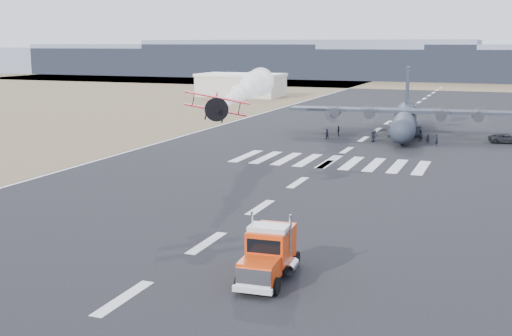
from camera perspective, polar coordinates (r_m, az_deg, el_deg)
The scene contains 21 objects.
ground at distance 41.41m, azimuth -11.70°, elevation -11.26°, with size 500.00×500.00×0.00m, color black.
scrub_far at distance 263.31m, azimuth 16.62°, elevation 7.20°, with size 500.00×80.00×0.00m, color olive.
runway_markings at distance 95.67m, azimuth 8.06°, elevation 1.58°, with size 60.00×260.00×0.01m, color silver, non-canonical shape.
ridge_seg_a at distance 363.43m, azimuth -15.58°, elevation 9.22°, with size 150.00×50.00×13.00m, color slate.
ridge_seg_b at distance 328.91m, azimuth -6.32°, elevation 9.58°, with size 150.00×50.00×15.00m, color slate.
ridge_seg_c at distance 304.53m, azimuth 4.76°, elevation 9.68°, with size 150.00×50.00×17.00m, color slate.
ridge_seg_d at distance 292.90m, azimuth 17.19°, elevation 8.79°, with size 150.00×50.00×13.00m, color slate.
hangar_left at distance 191.91m, azimuth -1.34°, elevation 7.41°, with size 24.50×14.50×6.70m.
semi_truck at distance 43.18m, azimuth 1.16°, elevation -7.51°, with size 3.23×8.34×3.70m.
aerobatic_biplane at distance 64.61m, azimuth -3.64°, elevation 5.61°, with size 6.52×6.08×3.11m.
smoke_trail at distance 93.00m, azimuth -0.01°, elevation 7.44°, with size 9.88×34.59×4.13m.
transport_aircraft at distance 113.21m, azimuth 13.09°, elevation 4.34°, with size 39.01×32.03×11.25m.
support_vehicle at distance 108.78m, azimuth 21.37°, elevation 2.46°, with size 2.48×5.38×1.49m, color black.
crew_a at distance 102.22m, azimuth 15.76°, elevation 2.40°, with size 0.68×0.56×1.86m, color black.
crew_b at distance 106.87m, azimuth 14.39°, elevation 2.82°, with size 0.89×0.55×1.82m, color black.
crew_c at distance 105.48m, azimuth 10.49°, elevation 2.86°, with size 1.12×0.52×1.74m, color black.
crew_d at distance 110.96m, azimuth 7.34°, elevation 3.32°, with size 0.97×0.49×1.65m, color black.
crew_e at distance 104.38m, azimuth 10.32°, elevation 2.80°, with size 0.88×0.54×1.81m, color black.
crew_f at distance 109.32m, azimuth 12.38°, elevation 3.04°, with size 1.51×0.49×1.63m, color black.
crew_g at distance 104.45m, azimuth 15.02°, elevation 2.53°, with size 0.57×0.47×1.56m, color black.
crew_h at distance 106.46m, azimuth 6.29°, elevation 3.02°, with size 0.80×0.49×1.64m, color black.
Camera 1 is at (21.20, -31.99, 15.56)m, focal length 45.00 mm.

